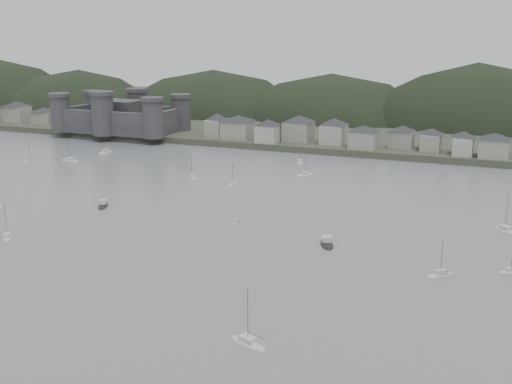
% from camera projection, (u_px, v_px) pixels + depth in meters
% --- Properties ---
extents(ground, '(900.00, 900.00, 0.00)m').
position_uv_depth(ground, '(115.00, 305.00, 127.23)').
color(ground, slate).
rests_on(ground, ground).
extents(far_shore_land, '(900.00, 250.00, 3.00)m').
position_uv_depth(far_shore_land, '(390.00, 118.00, 391.11)').
color(far_shore_land, '#383D2D').
rests_on(far_shore_land, ground).
extents(forested_ridge, '(851.55, 103.94, 102.57)m').
position_uv_depth(forested_ridge, '(389.00, 146.00, 369.57)').
color(forested_ridge, black).
rests_on(forested_ridge, ground).
extents(castle, '(66.00, 43.00, 20.00)m').
position_uv_depth(castle, '(121.00, 116.00, 329.86)').
color(castle, '#343537').
rests_on(castle, far_shore_land).
extents(waterfront_town, '(451.48, 28.46, 12.92)m').
position_uv_depth(waterfront_town, '(460.00, 140.00, 270.65)').
color(waterfront_town, gray).
rests_on(waterfront_town, far_shore_land).
extents(sailboat_lead, '(7.08, 7.54, 10.74)m').
position_uv_depth(sailboat_lead, '(305.00, 175.00, 242.23)').
color(sailboat_lead, silver).
rests_on(sailboat_lead, ground).
extents(moored_fleet, '(260.88, 177.47, 13.20)m').
position_uv_depth(moored_fleet, '(212.00, 212.00, 192.40)').
color(moored_fleet, silver).
rests_on(moored_fleet, ground).
extents(motor_launch_near, '(6.47, 9.41, 4.10)m').
position_uv_depth(motor_launch_near, '(327.00, 244.00, 163.17)').
color(motor_launch_near, black).
rests_on(motor_launch_near, ground).
extents(motor_launch_far, '(6.15, 8.50, 3.92)m').
position_uv_depth(motor_launch_far, '(103.00, 206.00, 199.08)').
color(motor_launch_far, black).
rests_on(motor_launch_far, ground).
extents(mooring_buoys, '(173.90, 140.15, 0.70)m').
position_uv_depth(mooring_buoys, '(237.00, 221.00, 183.49)').
color(mooring_buoys, '#B47E3C').
rests_on(mooring_buoys, ground).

